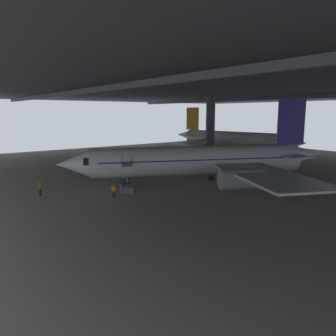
{
  "coord_description": "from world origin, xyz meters",
  "views": [
    {
      "loc": [
        32.12,
        -29.97,
        9.88
      ],
      "look_at": [
        -1.64,
        -4.28,
        2.61
      ],
      "focal_mm": 34.61,
      "sensor_mm": 36.0,
      "label": 1
    }
  ],
  "objects_px": {
    "airplane_main": "(203,160)",
    "boarding_stairs": "(126,185)",
    "traffic_cone_orange": "(45,195)",
    "crew_worker_near_nose": "(40,188)",
    "airplane_distant": "(232,139)",
    "crew_worker_by_stairs": "(114,190)"
  },
  "relations": [
    {
      "from": "airplane_main",
      "to": "airplane_distant",
      "type": "bearing_deg",
      "value": 126.0
    },
    {
      "from": "airplane_main",
      "to": "crew_worker_by_stairs",
      "type": "distance_m",
      "value": 13.17
    },
    {
      "from": "boarding_stairs",
      "to": "crew_worker_by_stairs",
      "type": "relative_size",
      "value": 2.92
    },
    {
      "from": "crew_worker_near_nose",
      "to": "traffic_cone_orange",
      "type": "bearing_deg",
      "value": 20.31
    },
    {
      "from": "airplane_main",
      "to": "boarding_stairs",
      "type": "bearing_deg",
      "value": -111.53
    },
    {
      "from": "boarding_stairs",
      "to": "crew_worker_by_stairs",
      "type": "xyz_separation_m",
      "value": [
        2.38,
        -3.08,
        0.18
      ]
    },
    {
      "from": "airplane_distant",
      "to": "traffic_cone_orange",
      "type": "relative_size",
      "value": 59.42
    },
    {
      "from": "airplane_main",
      "to": "crew_worker_by_stairs",
      "type": "height_order",
      "value": "airplane_main"
    },
    {
      "from": "crew_worker_by_stairs",
      "to": "traffic_cone_orange",
      "type": "height_order",
      "value": "crew_worker_by_stairs"
    },
    {
      "from": "boarding_stairs",
      "to": "traffic_cone_orange",
      "type": "height_order",
      "value": "boarding_stairs"
    },
    {
      "from": "airplane_main",
      "to": "crew_worker_by_stairs",
      "type": "xyz_separation_m",
      "value": [
        -1.46,
        -12.83,
        -2.59
      ]
    },
    {
      "from": "airplane_main",
      "to": "crew_worker_by_stairs",
      "type": "relative_size",
      "value": 22.1
    },
    {
      "from": "traffic_cone_orange",
      "to": "airplane_main",
      "type": "bearing_deg",
      "value": 70.38
    },
    {
      "from": "airplane_main",
      "to": "boarding_stairs",
      "type": "xyz_separation_m",
      "value": [
        -3.84,
        -9.74,
        -2.77
      ]
    },
    {
      "from": "airplane_distant",
      "to": "airplane_main",
      "type": "bearing_deg",
      "value": -54.0
    },
    {
      "from": "airplane_main",
      "to": "boarding_stairs",
      "type": "relative_size",
      "value": 7.56
    },
    {
      "from": "boarding_stairs",
      "to": "crew_worker_by_stairs",
      "type": "height_order",
      "value": "boarding_stairs"
    },
    {
      "from": "airplane_distant",
      "to": "traffic_cone_orange",
      "type": "bearing_deg",
      "value": -72.41
    },
    {
      "from": "crew_worker_by_stairs",
      "to": "boarding_stairs",
      "type": "bearing_deg",
      "value": 127.68
    },
    {
      "from": "crew_worker_by_stairs",
      "to": "traffic_cone_orange",
      "type": "relative_size",
      "value": 2.69
    },
    {
      "from": "crew_worker_near_nose",
      "to": "airplane_distant",
      "type": "xyz_separation_m",
      "value": [
        -15.34,
        50.97,
        2.42
      ]
    },
    {
      "from": "boarding_stairs",
      "to": "crew_worker_by_stairs",
      "type": "distance_m",
      "value": 3.9
    }
  ]
}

